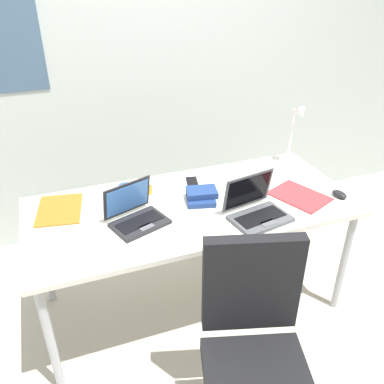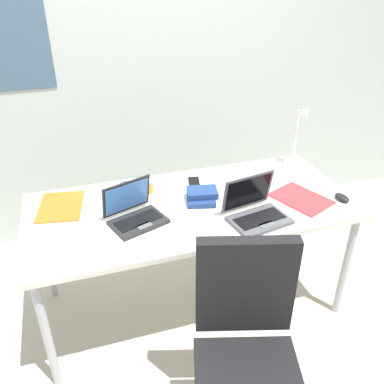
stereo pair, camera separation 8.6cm
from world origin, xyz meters
name	(u,v)px [view 2 (the right image)]	position (x,y,z in m)	size (l,w,h in m)	color
ground_plane	(192,302)	(0.00, 0.00, 0.00)	(12.00, 12.00, 0.00)	#B7AD9E
wall_back	(145,59)	(0.00, 1.10, 1.30)	(6.00, 0.13, 2.60)	#B2BCB7
desk	(192,213)	(0.00, 0.00, 0.68)	(1.80, 0.80, 0.74)	silver
desk_lamp	(298,136)	(0.80, 0.28, 0.94)	(0.12, 0.18, 0.40)	white
laptop_near_mouse	(135,214)	(-0.33, -0.06, 0.78)	(0.33, 0.30, 0.21)	#232326
laptop_front_left	(256,211)	(0.27, -0.23, 0.79)	(0.34, 0.29, 0.22)	#515459
computer_mouse	(342,198)	(0.82, -0.21, 0.76)	(0.06, 0.10, 0.03)	black
cell_phone	(194,183)	(0.09, 0.23, 0.74)	(0.06, 0.14, 0.01)	black
pill_bottle	(150,187)	(-0.19, 0.20, 0.78)	(0.04, 0.04, 0.08)	gold
book_stack	(202,196)	(0.06, 0.02, 0.77)	(0.20, 0.18, 0.07)	navy
paper_folder_back_left	(61,206)	(-0.70, 0.19, 0.74)	(0.23, 0.31, 0.01)	orange
paper_folder_back_right	(301,199)	(0.61, -0.13, 0.74)	(0.23, 0.31, 0.01)	red
coffee_mug	(127,191)	(-0.33, 0.19, 0.78)	(0.11, 0.08, 0.09)	#2D518C
office_chair	(246,371)	(-0.02, -0.84, 0.40)	(0.55, 0.60, 0.97)	black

